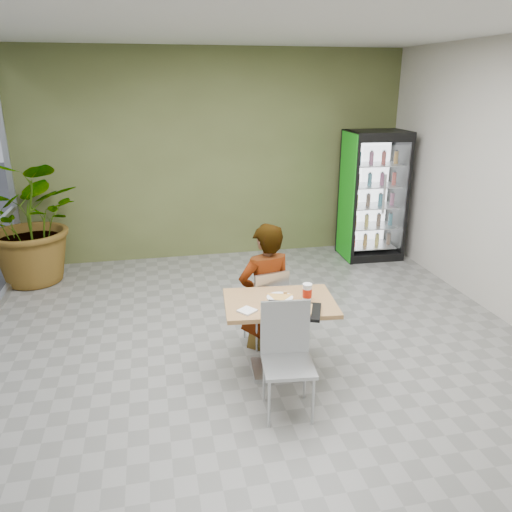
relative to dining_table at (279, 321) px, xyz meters
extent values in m
plane|color=gray|center=(-0.09, 0.15, -0.54)|extent=(7.00, 7.00, 0.00)
cube|color=tan|center=(0.00, 0.00, 0.19)|extent=(1.10, 0.82, 0.04)
cylinder|color=#AFB2B4|center=(0.00, 0.00, -0.18)|extent=(0.10, 0.10, 0.71)
cube|color=#AFB2B4|center=(0.00, 0.00, -0.52)|extent=(0.55, 0.46, 0.04)
cube|color=#AFB2B4|center=(-0.01, 0.61, -0.13)|extent=(0.45, 0.45, 0.03)
cube|color=#AFB2B4|center=(0.03, 0.43, 0.10)|extent=(0.38, 0.11, 0.46)
cylinder|color=#AFB2B4|center=(0.12, 0.80, -0.33)|extent=(0.02, 0.02, 0.41)
cylinder|color=#AFB2B4|center=(-0.20, 0.73, -0.33)|extent=(0.02, 0.02, 0.41)
cylinder|color=#AFB2B4|center=(0.19, 0.48, -0.33)|extent=(0.02, 0.02, 0.41)
cylinder|color=#AFB2B4|center=(-0.13, 0.41, -0.33)|extent=(0.02, 0.02, 0.41)
cube|color=#AFB2B4|center=(-0.09, -0.65, -0.08)|extent=(0.47, 0.47, 0.03)
cube|color=#AFB2B4|center=(-0.07, -0.45, 0.17)|extent=(0.42, 0.08, 0.50)
cylinder|color=#AFB2B4|center=(-0.29, -0.81, -0.31)|extent=(0.02, 0.02, 0.45)
cylinder|color=#AFB2B4|center=(0.07, -0.85, -0.31)|extent=(0.02, 0.02, 0.45)
cylinder|color=#AFB2B4|center=(-0.25, -0.45, -0.31)|extent=(0.02, 0.02, 0.45)
cylinder|color=#AFB2B4|center=(0.11, -0.49, -0.31)|extent=(0.02, 0.02, 0.45)
imported|color=black|center=(-0.01, 0.56, -0.01)|extent=(0.68, 0.51, 1.65)
cylinder|color=white|center=(0.02, 0.07, 0.22)|extent=(0.25, 0.25, 0.01)
cylinder|color=white|center=(0.26, -0.02, 0.29)|extent=(0.08, 0.08, 0.15)
cylinder|color=red|center=(0.26, -0.02, 0.28)|extent=(0.09, 0.09, 0.08)
cylinder|color=white|center=(0.26, -0.02, 0.37)|extent=(0.09, 0.09, 0.01)
cube|color=white|center=(-0.34, -0.16, 0.22)|extent=(0.19, 0.19, 0.02)
cube|color=black|center=(0.06, -0.26, 0.23)|extent=(0.58, 0.51, 0.03)
cube|color=black|center=(2.31, 3.04, 0.46)|extent=(0.93, 0.73, 2.00)
cube|color=#1AA91A|center=(1.86, 3.04, 0.46)|extent=(0.04, 0.69, 1.96)
cube|color=white|center=(2.31, 2.70, 0.48)|extent=(0.72, 0.04, 1.60)
imported|color=#2E5923|center=(-2.73, 2.98, 0.35)|extent=(1.95, 1.81, 1.78)
camera|label=1|loc=(-1.11, -4.13, 2.15)|focal=35.00mm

